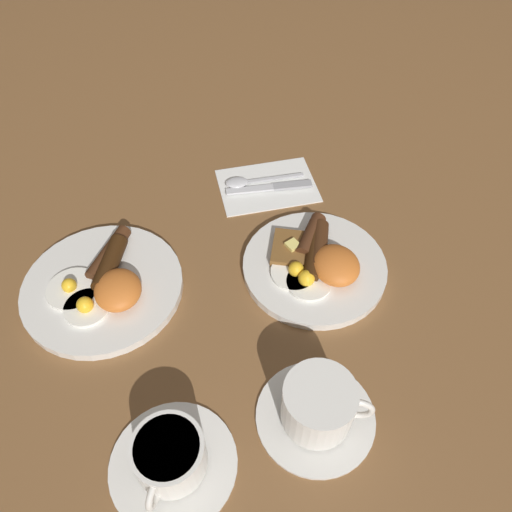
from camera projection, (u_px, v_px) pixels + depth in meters
The scene contains 8 objects.
ground_plane at pixel (314, 269), 0.82m from camera, with size 3.00×3.00×0.00m, color brown.
breakfast_plate_near at pixel (316, 263), 0.81m from camera, with size 0.24×0.24×0.05m.
breakfast_plate_far at pixel (104, 285), 0.79m from camera, with size 0.25×0.25×0.05m.
teacup_near at pixel (318, 407), 0.64m from camera, with size 0.16×0.16×0.08m.
teacup_far at pixel (170, 458), 0.60m from camera, with size 0.16×0.16×0.07m.
napkin at pixel (267, 185), 0.95m from camera, with size 0.13×0.18×0.01m, color white.
knife at pixel (274, 187), 0.94m from camera, with size 0.04×0.16×0.01m.
spoon at pixel (246, 181), 0.95m from camera, with size 0.03×0.16×0.01m.
Camera 1 is at (-0.46, 0.23, 0.65)m, focal length 35.00 mm.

